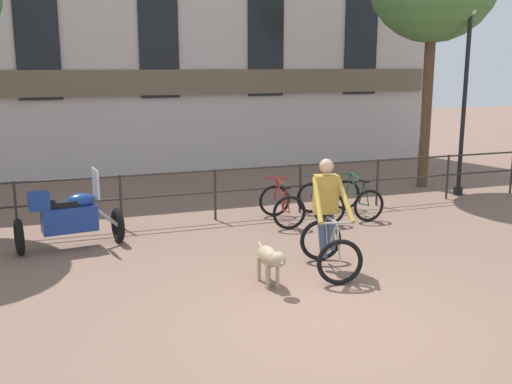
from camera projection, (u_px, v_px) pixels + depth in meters
The scene contains 10 objects.
ground_plane at pixel (331, 321), 7.40m from camera, with size 60.00×60.00×0.00m, color #7A5B4C.
canal_railing at pixel (215, 186), 12.04m from camera, with size 15.05×0.05×1.05m.
building_facade at pixel (156, 31), 16.67m from camera, with size 18.00×0.72×8.05m.
cyclist_with_bike at pixel (328, 221), 9.12m from camera, with size 0.90×1.28×1.70m.
dog at pixel (270, 258), 8.47m from camera, with size 0.24×0.98×0.60m.
parked_motorcycle at pixel (68, 217), 10.18m from camera, with size 1.83×0.84×1.35m.
parked_bicycle_near_lamp at pixel (282, 205), 11.90m from camera, with size 0.77×1.17×0.86m.
parked_bicycle_mid_left at pixel (320, 202), 12.18m from camera, with size 0.76×1.17×0.86m.
parked_bicycle_mid_right at pixel (357, 199), 12.46m from camera, with size 0.71×1.14×0.86m.
street_lamp at pixel (465, 90), 13.97m from camera, with size 0.28×0.28×4.47m.
Camera 1 is at (-3.21, -6.18, 3.12)m, focal length 42.00 mm.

